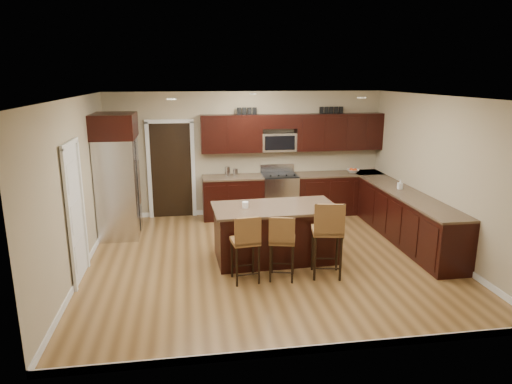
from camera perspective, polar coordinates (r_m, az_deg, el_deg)
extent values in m
plane|color=olive|center=(7.82, 1.55, -8.38)|extent=(6.00, 6.00, 0.00)
plane|color=silver|center=(7.22, 1.70, 11.79)|extent=(6.00, 6.00, 0.00)
plane|color=tan|center=(10.07, -1.16, 4.78)|extent=(6.00, 0.00, 6.00)
plane|color=tan|center=(7.49, -21.60, 0.43)|extent=(0.00, 5.50, 5.50)
plane|color=tan|center=(8.46, 22.06, 1.89)|extent=(0.00, 5.50, 5.50)
cube|color=black|center=(9.94, -2.91, -0.74)|extent=(1.30, 0.60, 0.88)
cube|color=black|center=(10.43, 10.20, -0.22)|extent=(1.94, 0.60, 0.88)
cube|color=black|center=(8.94, 18.33, -3.19)|extent=(0.60, 3.35, 0.88)
cube|color=brown|center=(9.83, -2.95, 1.85)|extent=(1.30, 0.63, 0.04)
cube|color=brown|center=(10.33, 10.32, 2.25)|extent=(1.94, 0.63, 0.04)
cube|color=brown|center=(8.82, 18.56, -0.34)|extent=(0.63, 3.35, 0.04)
cube|color=black|center=(9.80, -3.09, 7.28)|extent=(1.30, 0.33, 0.80)
cube|color=black|center=(10.31, 10.30, 7.42)|extent=(1.94, 0.33, 0.80)
cube|color=black|center=(9.93, 2.88, 8.82)|extent=(0.76, 0.33, 0.30)
cube|color=silver|center=(10.08, 2.92, -0.45)|extent=(0.76, 0.64, 0.90)
cube|color=black|center=(9.98, 2.95, 2.10)|extent=(0.76, 0.60, 0.03)
cube|color=black|center=(9.80, 3.27, -0.90)|extent=(0.65, 0.01, 0.45)
cube|color=silver|center=(10.21, 2.66, 3.02)|extent=(0.76, 0.05, 0.18)
cube|color=silver|center=(10.00, 2.83, 6.27)|extent=(0.76, 0.31, 0.40)
cube|color=black|center=(10.04, -10.53, 2.66)|extent=(0.85, 0.03, 2.06)
cube|color=white|center=(7.29, -21.71, -2.64)|extent=(0.03, 0.80, 2.04)
cube|color=black|center=(7.70, 2.38, -5.25)|extent=(1.99, 1.05, 0.88)
cube|color=brown|center=(7.56, 2.42, -1.97)|extent=(2.09, 1.16, 0.04)
cube|color=black|center=(7.84, 2.35, -7.97)|extent=(1.90, 0.97, 0.09)
cube|color=olive|center=(6.82, -1.38, -6.13)|extent=(0.44, 0.44, 0.06)
cube|color=olive|center=(6.59, -1.02, -4.98)|extent=(0.39, 0.08, 0.42)
cylinder|color=black|center=(6.77, -2.61, -9.33)|extent=(0.03, 0.03, 0.61)
cylinder|color=black|center=(6.81, 0.24, -9.17)|extent=(0.03, 0.03, 0.61)
cylinder|color=black|center=(7.08, -2.91, -8.25)|extent=(0.03, 0.03, 0.61)
cylinder|color=black|center=(7.12, -0.18, -8.10)|extent=(0.03, 0.03, 0.61)
cube|color=olive|center=(6.91, 3.29, -6.00)|extent=(0.47, 0.47, 0.05)
cube|color=olive|center=(6.68, 3.24, -4.91)|extent=(0.38, 0.13, 0.41)
cylinder|color=black|center=(6.85, 2.18, -9.09)|extent=(0.03, 0.03, 0.59)
cylinder|color=black|center=(6.92, 4.88, -8.90)|extent=(0.03, 0.03, 0.59)
cylinder|color=black|center=(7.15, 1.68, -8.06)|extent=(0.03, 0.03, 0.59)
cylinder|color=black|center=(7.21, 4.27, -7.89)|extent=(0.03, 0.03, 0.59)
cube|color=olive|center=(7.05, 8.89, -4.80)|extent=(0.52, 0.52, 0.06)
cube|color=olive|center=(6.78, 9.17, -3.48)|extent=(0.45, 0.12, 0.48)
cylinder|color=black|center=(6.95, 7.71, -8.38)|extent=(0.04, 0.04, 0.70)
cylinder|color=black|center=(7.07, 10.75, -8.13)|extent=(0.04, 0.04, 0.70)
cylinder|color=black|center=(7.30, 6.86, -7.23)|extent=(0.04, 0.04, 0.70)
cylinder|color=black|center=(7.41, 9.77, -7.02)|extent=(0.04, 0.04, 0.70)
cube|color=silver|center=(9.10, -16.81, 0.53)|extent=(0.72, 0.95, 1.89)
cube|color=black|center=(9.05, -14.53, 0.62)|extent=(0.01, 0.02, 1.80)
cylinder|color=silver|center=(8.95, -14.45, 1.09)|extent=(0.02, 0.02, 0.84)
cylinder|color=silver|center=(9.10, -14.35, 1.32)|extent=(0.02, 0.02, 0.84)
cube|color=black|center=(8.90, -17.35, 7.90)|extent=(0.78, 1.01, 0.46)
cube|color=olive|center=(9.10, 6.18, -5.09)|extent=(1.05, 0.74, 0.01)
imported|color=silver|center=(10.43, 12.03, 2.59)|extent=(0.36, 0.36, 0.07)
imported|color=#B2B2B2|center=(9.12, 17.56, 0.92)|extent=(0.08, 0.08, 0.18)
cylinder|color=silver|center=(9.79, -3.59, 2.54)|extent=(0.12, 0.12, 0.21)
cylinder|color=silver|center=(9.81, -2.61, 2.46)|extent=(0.11, 0.11, 0.17)
cylinder|color=white|center=(7.46, -1.35, -1.61)|extent=(0.10, 0.10, 0.10)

